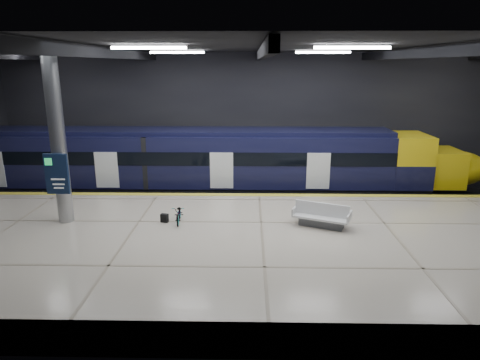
{
  "coord_description": "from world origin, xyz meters",
  "views": [
    {
      "loc": [
        -0.53,
        -17.39,
        7.34
      ],
      "look_at": [
        -0.92,
        1.5,
        2.2
      ],
      "focal_mm": 32.0,
      "sensor_mm": 36.0,
      "label": 1
    }
  ],
  "objects": [
    {
      "name": "safety_strip",
      "position": [
        0.0,
        2.75,
        1.11
      ],
      "size": [
        30.0,
        0.4,
        0.01
      ],
      "primitive_type": "cube",
      "color": "gold",
      "rests_on": "platform"
    },
    {
      "name": "room_shell",
      "position": [
        -0.0,
        0.0,
        5.72
      ],
      "size": [
        30.1,
        16.1,
        8.05
      ],
      "color": "black",
      "rests_on": "ground"
    },
    {
      "name": "train",
      "position": [
        -3.13,
        5.5,
        2.06
      ],
      "size": [
        29.4,
        2.84,
        3.79
      ],
      "color": "black",
      "rests_on": "ground"
    },
    {
      "name": "bicycle",
      "position": [
        -3.34,
        -1.08,
        1.47
      ],
      "size": [
        0.6,
        1.44,
        0.74
      ],
      "primitive_type": "imported",
      "rotation": [
        0.0,
        0.0,
        0.08
      ],
      "color": "#99999E",
      "rests_on": "platform"
    },
    {
      "name": "ground",
      "position": [
        0.0,
        0.0,
        0.0
      ],
      "size": [
        30.0,
        30.0,
        0.0
      ],
      "primitive_type": "plane",
      "color": "black",
      "rests_on": "ground"
    },
    {
      "name": "pannier_bag",
      "position": [
        -3.94,
        -1.08,
        1.28
      ],
      "size": [
        0.34,
        0.25,
        0.35
      ],
      "primitive_type": "cube",
      "rotation": [
        0.0,
        0.0,
        -0.27
      ],
      "color": "black",
      "rests_on": "platform"
    },
    {
      "name": "platform",
      "position": [
        0.0,
        -2.5,
        0.55
      ],
      "size": [
        30.0,
        11.0,
        1.1
      ],
      "primitive_type": "cube",
      "color": "beige",
      "rests_on": "ground"
    },
    {
      "name": "rails",
      "position": [
        0.0,
        5.5,
        0.08
      ],
      "size": [
        30.0,
        1.52,
        0.16
      ],
      "color": "gray",
      "rests_on": "ground"
    },
    {
      "name": "info_column",
      "position": [
        -8.0,
        -1.03,
        4.46
      ],
      "size": [
        0.9,
        0.78,
        6.9
      ],
      "color": "#9EA0A5",
      "rests_on": "platform"
    },
    {
      "name": "bench",
      "position": [
        2.37,
        -1.41,
        1.44
      ],
      "size": [
        2.4,
        1.71,
        0.98
      ],
      "rotation": [
        0.0,
        0.0,
        -0.4
      ],
      "color": "#595B60",
      "rests_on": "platform"
    }
  ]
}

